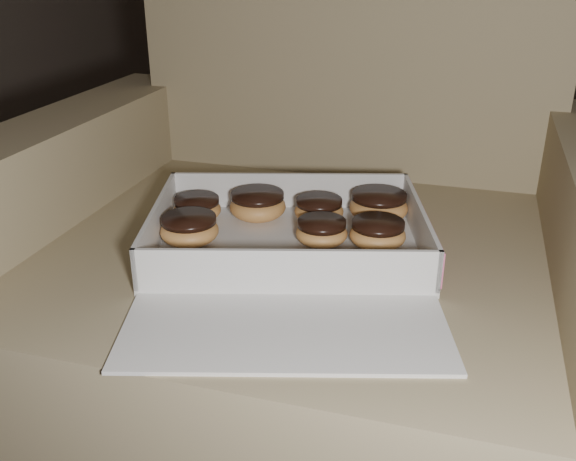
{
  "coord_description": "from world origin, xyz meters",
  "views": [
    {
      "loc": [
        -0.32,
        -1.02,
        0.86
      ],
      "look_at": [
        -0.56,
        -0.2,
        0.48
      ],
      "focal_mm": 40.0,
      "sensor_mm": 36.0,
      "label": 1
    }
  ],
  "objects": [
    {
      "name": "armchair",
      "position": [
        -0.55,
        -0.1,
        0.32
      ],
      "size": [
        0.97,
        0.82,
        1.01
      ],
      "color": "#968360",
      "rests_on": "floor"
    },
    {
      "name": "bakery_box",
      "position": [
        -0.55,
        -0.24,
        0.47
      ],
      "size": [
        0.49,
        0.54,
        0.07
      ],
      "rotation": [
        0.0,
        0.0,
        0.27
      ],
      "color": "silver",
      "rests_on": "armchair"
    },
    {
      "name": "donut_a",
      "position": [
        -0.44,
        -0.18,
        0.48
      ],
      "size": [
        0.08,
        0.08,
        0.04
      ],
      "color": "#E99B51",
      "rests_on": "bakery_box"
    },
    {
      "name": "donut_b",
      "position": [
        -0.54,
        -0.11,
        0.48
      ],
      "size": [
        0.08,
        0.08,
        0.04
      ],
      "color": "#E99B51",
      "rests_on": "bakery_box"
    },
    {
      "name": "donut_c",
      "position": [
        -0.7,
        -0.24,
        0.48
      ],
      "size": [
        0.08,
        0.08,
        0.04
      ],
      "color": "#E99B51",
      "rests_on": "bakery_box"
    },
    {
      "name": "donut_d",
      "position": [
        -0.72,
        -0.16,
        0.48
      ],
      "size": [
        0.08,
        0.08,
        0.04
      ],
      "color": "#E99B51",
      "rests_on": "bakery_box"
    },
    {
      "name": "donut_e",
      "position": [
        -0.51,
        -0.19,
        0.48
      ],
      "size": [
        0.08,
        0.08,
        0.04
      ],
      "color": "#E99B51",
      "rests_on": "bakery_box"
    },
    {
      "name": "donut_f",
      "position": [
        -0.45,
        -0.08,
        0.48
      ],
      "size": [
        0.09,
        0.09,
        0.05
      ],
      "color": "#E99B51",
      "rests_on": "bakery_box"
    },
    {
      "name": "donut_g",
      "position": [
        -0.63,
        -0.13,
        0.48
      ],
      "size": [
        0.09,
        0.09,
        0.04
      ],
      "color": "#E99B51",
      "rests_on": "bakery_box"
    },
    {
      "name": "crumb_a",
      "position": [
        -0.37,
        -0.23,
        0.46
      ],
      "size": [
        0.01,
        0.01,
        0.0
      ],
      "primitive_type": "ellipsoid",
      "color": "black",
      "rests_on": "bakery_box"
    },
    {
      "name": "crumb_b",
      "position": [
        -0.52,
        -0.22,
        0.46
      ],
      "size": [
        0.01,
        0.01,
        0.0
      ],
      "primitive_type": "ellipsoid",
      "color": "black",
      "rests_on": "bakery_box"
    },
    {
      "name": "crumb_c",
      "position": [
        -0.55,
        -0.28,
        0.46
      ],
      "size": [
        0.01,
        0.01,
        0.0
      ],
      "primitive_type": "ellipsoid",
      "color": "black",
      "rests_on": "bakery_box"
    },
    {
      "name": "crumb_d",
      "position": [
        -0.56,
        -0.24,
        0.46
      ],
      "size": [
        0.01,
        0.01,
        0.0
      ],
      "primitive_type": "ellipsoid",
      "color": "black",
      "rests_on": "bakery_box"
    },
    {
      "name": "crumb_e",
      "position": [
        -0.63,
        -0.34,
        0.46
      ],
      "size": [
        0.01,
        0.01,
        0.0
      ],
      "primitive_type": "ellipsoid",
      "color": "black",
      "rests_on": "bakery_box"
    }
  ]
}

